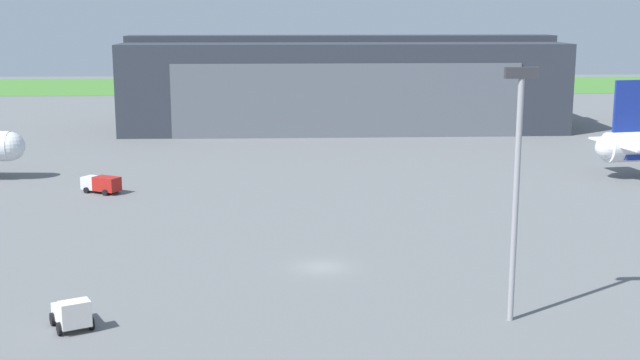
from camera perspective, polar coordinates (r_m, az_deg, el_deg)
The scene contains 6 objects.
ground_plane at distance 75.63m, azimuth 0.09°, elevation -5.93°, with size 440.00×440.00×0.00m, color slate.
grass_field_strip at distance 254.46m, azimuth -1.90°, elevation 6.42°, with size 440.00×56.00×0.08m, color #467F34.
maintenance_hangar at distance 164.40m, azimuth 1.45°, elevation 6.54°, with size 82.11×28.87×17.74m.
pushback_tractor at distance 63.90m, azimuth -16.47°, elevation -8.68°, with size 3.69×4.21×2.35m.
ops_van at distance 108.86m, azimuth -14.61°, elevation -0.24°, with size 5.37×4.23×2.12m.
apron_light_mast at distance 61.90m, azimuth 13.21°, elevation 0.32°, with size 2.40×0.50×18.71m.
Camera 1 is at (-3.49, -72.06, 22.70)m, focal length 47.17 mm.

